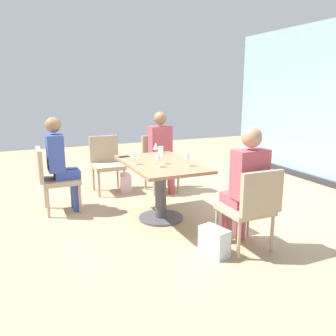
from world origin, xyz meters
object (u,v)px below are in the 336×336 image
(wine_glass_1, at_px, (158,156))
(cell_phone_on_table, at_px, (124,157))
(dining_table_main, at_px, (161,177))
(chair_far_right, at_px, (251,205))
(chair_far_left, at_px, (159,160))
(wine_glass_4, at_px, (134,153))
(coffee_cup, at_px, (161,150))
(person_far_right, at_px, (245,182))
(wine_glass_2, at_px, (156,146))
(handbag_0, at_px, (214,241))
(person_far_left, at_px, (162,148))
(person_front_left, at_px, (60,160))
(chair_front_left, at_px, (53,176))
(chair_side_end, at_px, (106,160))
(wine_glass_3, at_px, (162,153))
(wine_glass_0, at_px, (187,155))
(handbag_1, at_px, (126,183))

(wine_glass_1, height_order, cell_phone_on_table, wine_glass_1)
(dining_table_main, bearing_deg, wine_glass_1, -29.60)
(chair_far_right, relative_size, chair_far_left, 1.00)
(wine_glass_4, distance_m, coffee_cup, 0.81)
(person_far_right, relative_size, wine_glass_2, 6.81)
(chair_far_right, bearing_deg, chair_far_left, 180.00)
(handbag_0, bearing_deg, person_far_left, 156.41)
(wine_glass_2, relative_size, coffee_cup, 2.06)
(wine_glass_4, bearing_deg, person_front_left, -135.23)
(person_far_right, xyz_separation_m, person_far_left, (-2.17, 0.00, 0.00))
(cell_phone_on_table, relative_size, handbag_0, 0.48)
(chair_front_left, distance_m, chair_side_end, 1.12)
(dining_table_main, xyz_separation_m, wine_glass_3, (0.08, -0.01, 0.32))
(person_front_left, relative_size, coffee_cup, 14.00)
(dining_table_main, distance_m, handbag_0, 1.19)
(wine_glass_4, bearing_deg, person_far_left, 142.65)
(chair_front_left, distance_m, wine_glass_0, 1.83)
(chair_front_left, xyz_separation_m, person_far_right, (1.88, 1.67, 0.20))
(dining_table_main, xyz_separation_m, handbag_0, (1.11, 0.11, -0.40))
(coffee_cup, bearing_deg, cell_phone_on_table, -81.98)
(wine_glass_3, height_order, cell_phone_on_table, wine_glass_3)
(wine_glass_1, relative_size, cell_phone_on_table, 1.28)
(chair_side_end, relative_size, wine_glass_1, 4.70)
(person_far_right, bearing_deg, person_far_left, 180.00)
(chair_front_left, height_order, handbag_1, chair_front_left)
(chair_front_left, relative_size, wine_glass_4, 4.70)
(wine_glass_1, bearing_deg, coffee_cup, 155.21)
(coffee_cup, bearing_deg, dining_table_main, -22.86)
(wine_glass_4, bearing_deg, dining_table_main, 83.78)
(wine_glass_2, height_order, handbag_0, wine_glass_2)
(person_front_left, height_order, wine_glass_2, person_front_left)
(chair_far_right, distance_m, handbag_0, 0.51)
(wine_glass_4, bearing_deg, chair_front_left, -131.39)
(coffee_cup, bearing_deg, handbag_0, -4.73)
(chair_far_left, height_order, wine_glass_1, wine_glass_1)
(chair_far_right, distance_m, chair_side_end, 2.79)
(wine_glass_3, bearing_deg, wine_glass_4, -110.62)
(chair_side_end, xyz_separation_m, person_far_right, (2.57, 0.78, 0.20))
(chair_far_right, distance_m, person_far_left, 2.28)
(chair_far_right, distance_m, person_front_left, 2.54)
(wine_glass_3, relative_size, wine_glass_4, 1.00)
(person_far_right, relative_size, wine_glass_3, 6.81)
(wine_glass_0, height_order, wine_glass_1, same)
(chair_side_end, height_order, wine_glass_1, wine_glass_1)
(chair_far_right, distance_m, cell_phone_on_table, 1.89)
(dining_table_main, height_order, wine_glass_4, wine_glass_4)
(wine_glass_3, bearing_deg, wine_glass_0, 43.69)
(coffee_cup, xyz_separation_m, cell_phone_on_table, (0.08, -0.56, -0.04))
(cell_phone_on_table, bearing_deg, person_far_left, 111.20)
(coffee_cup, bearing_deg, chair_side_end, -147.77)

